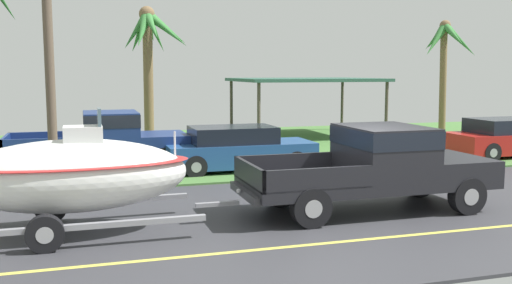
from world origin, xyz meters
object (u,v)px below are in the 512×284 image
object	(u,v)px
pickup_truck_towing	(382,163)
boat_on_trailer	(71,175)
utility_pole	(47,7)
palm_tree_mid	(150,41)
parked_pickup_background	(110,138)
parked_sedan_near	(238,149)
carport_awning	(305,81)
parked_sedan_far	(512,138)
palm_tree_near_right	(445,47)

from	to	relation	value
pickup_truck_towing	boat_on_trailer	xyz separation A→B (m)	(-6.51, 0.00, 0.09)
boat_on_trailer	utility_pole	bearing A→B (deg)	96.52
boat_on_trailer	palm_tree_mid	distance (m)	11.55
utility_pole	parked_pickup_background	bearing A→B (deg)	56.09
pickup_truck_towing	boat_on_trailer	world-z (taller)	boat_on_trailer
parked_sedan_near	carport_awning	distance (m)	9.60
parked_sedan_near	utility_pole	distance (m)	6.72
utility_pole	parked_sedan_near	bearing A→B (deg)	13.09
pickup_truck_towing	parked_sedan_far	xyz separation A→B (m)	(8.41, 5.65, -0.36)
boat_on_trailer	parked_pickup_background	distance (m)	6.81
pickup_truck_towing	carport_awning	bearing A→B (deg)	75.03
palm_tree_near_right	palm_tree_mid	size ratio (longest dim) A/B	1.00
parked_pickup_background	parked_sedan_near	bearing A→B (deg)	-15.75
parked_sedan_far	palm_tree_mid	distance (m)	13.65
pickup_truck_towing	palm_tree_mid	xyz separation A→B (m)	(-3.75, 10.79, 3.13)
parked_sedan_far	carport_awning	size ratio (longest dim) A/B	0.74
parked_sedan_near	boat_on_trailer	bearing A→B (deg)	-130.06
boat_on_trailer	carport_awning	distance (m)	16.87
parked_sedan_far	palm_tree_near_right	distance (m)	8.04
parked_sedan_near	utility_pole	world-z (taller)	utility_pole
utility_pole	parked_sedan_far	bearing A→B (deg)	4.45
boat_on_trailer	utility_pole	xyz separation A→B (m)	(-0.51, 4.45, 3.52)
pickup_truck_towing	utility_pole	size ratio (longest dim) A/B	0.64
parked_sedan_far	palm_tree_near_right	size ratio (longest dim) A/B	0.86
palm_tree_near_right	carport_awning	bearing A→B (deg)	173.08
boat_on_trailer	palm_tree_mid	world-z (taller)	palm_tree_mid
parked_sedan_near	parked_sedan_far	xyz separation A→B (m)	(10.15, -0.03, 0.00)
palm_tree_mid	parked_pickup_background	bearing A→B (deg)	-113.12
palm_tree_mid	utility_pole	xyz separation A→B (m)	(-3.27, -6.35, 0.48)
palm_tree_near_right	pickup_truck_towing	bearing A→B (deg)	-129.50
palm_tree_near_right	utility_pole	xyz separation A→B (m)	(-17.41, -8.15, 0.46)
pickup_truck_towing	palm_tree_mid	world-z (taller)	palm_tree_mid
boat_on_trailer	utility_pole	distance (m)	5.70
parked_pickup_background	carport_awning	world-z (taller)	carport_awning
utility_pole	carport_awning	bearing A→B (deg)	40.23
carport_awning	palm_tree_near_right	bearing A→B (deg)	-6.92
parked_sedan_far	pickup_truck_towing	bearing A→B (deg)	-146.11
parked_pickup_background	utility_pole	distance (m)	4.56
palm_tree_near_right	utility_pole	distance (m)	19.23
parked_sedan_far	utility_pole	distance (m)	15.98
pickup_truck_towing	parked_pickup_background	distance (m)	8.68
parked_pickup_background	parked_sedan_far	xyz separation A→B (m)	(13.89, -1.08, -0.35)
parked_sedan_far	palm_tree_near_right	xyz separation A→B (m)	(1.98, 6.95, 3.52)
palm_tree_mid	utility_pole	bearing A→B (deg)	-117.26
parked_sedan_far	parked_sedan_near	bearing A→B (deg)	179.84
pickup_truck_towing	parked_pickup_background	bearing A→B (deg)	129.18
parked_sedan_near	utility_pole	bearing A→B (deg)	-166.91
parked_pickup_background	parked_sedan_near	world-z (taller)	parked_pickup_background
pickup_truck_towing	palm_tree_near_right	size ratio (longest dim) A/B	1.05
pickup_truck_towing	palm_tree_near_right	bearing A→B (deg)	50.50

